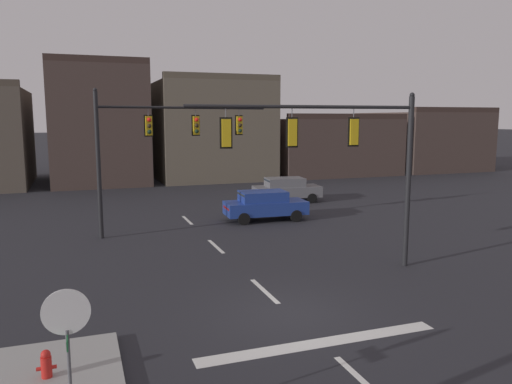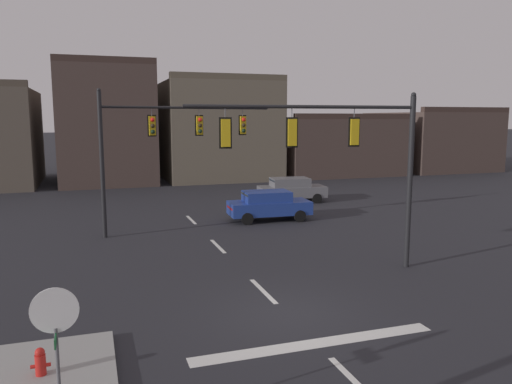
{
  "view_description": "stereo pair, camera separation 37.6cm",
  "coord_description": "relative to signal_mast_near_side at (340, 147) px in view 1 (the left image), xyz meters",
  "views": [
    {
      "loc": [
        -5.44,
        -12.49,
        5.51
      ],
      "look_at": [
        0.38,
        3.89,
        2.94
      ],
      "focal_mm": 35.13,
      "sensor_mm": 36.0,
      "label": 1
    },
    {
      "loc": [
        -5.09,
        -12.61,
        5.51
      ],
      "look_at": [
        0.38,
        3.89,
        2.94
      ],
      "focal_mm": 35.13,
      "sensor_mm": 36.0,
      "label": 2
    }
  ],
  "objects": [
    {
      "name": "signal_mast_near_side",
      "position": [
        0.0,
        0.0,
        0.0
      ],
      "size": [
        8.3,
        0.81,
        6.43
      ],
      "color": "black",
      "rests_on": "ground"
    },
    {
      "name": "fire_hydrant",
      "position": [
        -9.49,
        -4.85,
        -4.17
      ],
      "size": [
        0.4,
        0.3,
        0.75
      ],
      "color": "red",
      "rests_on": "ground"
    },
    {
      "name": "car_lot_nearside",
      "position": [
        0.77,
        9.53,
        -3.64
      ],
      "size": [
        4.54,
        2.12,
        1.61
      ],
      "color": "navy",
      "rests_on": "ground"
    },
    {
      "name": "car_lot_middle",
      "position": [
        4.26,
        14.75,
        -3.64
      ],
      "size": [
        4.59,
        2.28,
        1.61
      ],
      "color": "slate",
      "rests_on": "ground"
    },
    {
      "name": "building_row",
      "position": [
        3.31,
        30.89,
        -0.64
      ],
      "size": [
        54.21,
        12.58,
        10.2
      ],
      "color": "brown",
      "rests_on": "ground"
    },
    {
      "name": "lane_centreline",
      "position": [
        -3.21,
        -1.05,
        -4.49
      ],
      "size": [
        0.16,
        26.4,
        0.01
      ],
      "color": "silver",
      "rests_on": "ground"
    },
    {
      "name": "stop_bar_paint",
      "position": [
        -3.21,
        -5.05,
        -4.49
      ],
      "size": [
        6.4,
        0.5,
        0.01
      ],
      "primitive_type": "cube",
      "color": "silver",
      "rests_on": "ground"
    },
    {
      "name": "stop_sign",
      "position": [
        -8.96,
        -7.35,
        -2.35
      ],
      "size": [
        0.76,
        0.64,
        2.83
      ],
      "color": "#56565B",
      "rests_on": "ground"
    },
    {
      "name": "ground_plane",
      "position": [
        -3.21,
        -3.05,
        -4.5
      ],
      "size": [
        400.0,
        400.0,
        0.0
      ],
      "primitive_type": "plane",
      "color": "#232328"
    },
    {
      "name": "signal_mast_far_side",
      "position": [
        -5.03,
        8.59,
        0.14
      ],
      "size": [
        8.54,
        1.37,
        6.85
      ],
      "color": "black",
      "rests_on": "ground"
    }
  ]
}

